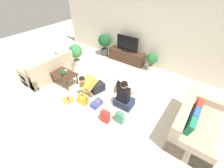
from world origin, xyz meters
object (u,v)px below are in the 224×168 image
at_px(tv_console, 126,56).
at_px(person_sitting, 124,97).
at_px(person_kneeling, 92,85).
at_px(mug, 66,71).
at_px(gift_box_b, 97,103).
at_px(gift_box_a, 68,100).
at_px(tabletop_plant, 64,73).
at_px(coffee_table, 64,75).
at_px(tv, 127,45).
at_px(dog, 119,85).
at_px(gift_bag_a, 105,117).
at_px(sofa_right, 194,124).
at_px(gift_bag_b, 120,118).
at_px(gift_box_c, 83,99).
at_px(potted_plant_corner_left, 76,53).
at_px(sofa_left, 49,70).
at_px(potted_plant_back_left, 104,42).
at_px(potted_plant_back_right, 152,60).

relative_size(tv_console, person_sitting, 1.73).
relative_size(person_kneeling, mug, 6.90).
bearing_deg(gift_box_b, gift_box_a, -155.87).
bearing_deg(tabletop_plant, coffee_table, 149.91).
distance_m(tv, dog, 2.11).
distance_m(gift_box_a, gift_bag_a, 1.37).
relative_size(coffee_table, gift_bag_a, 2.39).
xyz_separation_m(sofa_right, gift_bag_b, (-1.58, -0.77, -0.13)).
bearing_deg(gift_box_b, gift_bag_a, -28.21).
relative_size(dog, mug, 3.67).
height_order(sofa_right, gift_box_c, sofa_right).
relative_size(gift_bag_b, tabletop_plant, 1.51).
xyz_separation_m(gift_box_b, gift_bag_a, (0.55, -0.30, 0.09)).
bearing_deg(mug, gift_box_a, -40.58).
relative_size(sofa_right, mug, 14.35).
distance_m(gift_box_b, gift_bag_b, 0.88).
bearing_deg(potted_plant_corner_left, gift_box_c, -39.32).
height_order(sofa_left, tv, tv).
xyz_separation_m(sofa_left, coffee_table, (0.78, 0.05, 0.07)).
bearing_deg(gift_bag_b, tv_console, 118.63).
relative_size(tv_console, tabletop_plant, 7.07).
distance_m(potted_plant_corner_left, gift_bag_a, 3.26).
bearing_deg(tv, gift_box_c, -83.85).
height_order(potted_plant_corner_left, gift_box_a, potted_plant_corner_left).
height_order(coffee_table, person_kneeling, person_kneeling).
bearing_deg(tv_console, gift_box_a, -91.90).
distance_m(potted_plant_back_left, gift_box_b, 3.34).
height_order(coffee_table, gift_box_c, coffee_table).
relative_size(gift_box_a, gift_bag_a, 0.86).
bearing_deg(gift_box_a, coffee_table, 144.54).
xyz_separation_m(potted_plant_corner_left, dog, (2.37, -0.43, -0.30)).
xyz_separation_m(sofa_left, gift_box_b, (2.37, -0.15, -0.21)).
distance_m(dog, gift_bag_b, 1.26).
bearing_deg(gift_bag_a, gift_box_b, 151.79).
distance_m(sofa_left, person_kneeling, 1.91).
bearing_deg(tv_console, tv, 0.00).
xyz_separation_m(sofa_left, potted_plant_corner_left, (0.14, 1.21, 0.25)).
relative_size(gift_bag_a, gift_bag_b, 1.12).
height_order(dog, mug, mug).
xyz_separation_m(person_sitting, gift_box_b, (-0.63, -0.46, -0.25)).
bearing_deg(potted_plant_corner_left, gift_bag_b, -25.17).
xyz_separation_m(tv_console, gift_box_c, (0.32, -2.94, -0.09)).
xyz_separation_m(potted_plant_back_right, mug, (-2.00, -2.45, 0.02)).
bearing_deg(tv_console, gift_bag_a, -67.76).
distance_m(gift_box_c, gift_bag_b, 1.26).
xyz_separation_m(potted_plant_back_left, dog, (1.99, -1.81, -0.37)).
height_order(sofa_right, coffee_table, sofa_right).
bearing_deg(potted_plant_corner_left, person_kneeling, -29.99).
xyz_separation_m(person_kneeling, mug, (-1.10, -0.06, 0.12)).
height_order(potted_plant_corner_left, dog, potted_plant_corner_left).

